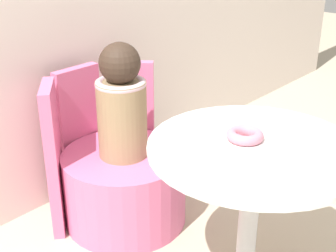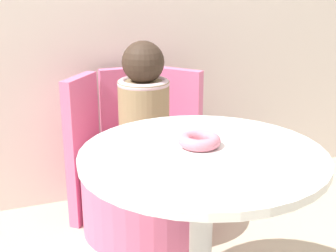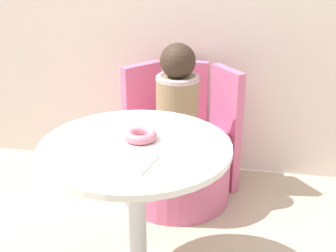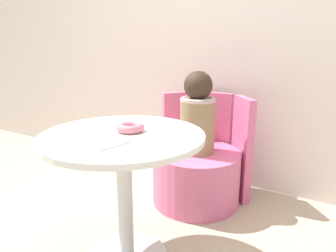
{
  "view_description": "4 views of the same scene",
  "coord_description": "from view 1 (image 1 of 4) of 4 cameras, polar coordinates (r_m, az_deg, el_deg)",
  "views": [
    {
      "loc": [
        -1.23,
        -0.73,
        1.35
      ],
      "look_at": [
        0.05,
        0.41,
        0.59
      ],
      "focal_mm": 50.0,
      "sensor_mm": 36.0,
      "label": 1
    },
    {
      "loc": [
        -0.51,
        -1.17,
        1.15
      ],
      "look_at": [
        0.07,
        0.39,
        0.6
      ],
      "focal_mm": 50.0,
      "sensor_mm": 36.0,
      "label": 2
    },
    {
      "loc": [
        0.45,
        -1.55,
        1.39
      ],
      "look_at": [
        0.09,
        0.33,
        0.59
      ],
      "focal_mm": 50.0,
      "sensor_mm": 36.0,
      "label": 3
    },
    {
      "loc": [
        0.85,
        -1.0,
        1.02
      ],
      "look_at": [
        0.04,
        0.38,
        0.6
      ],
      "focal_mm": 32.0,
      "sensor_mm": 36.0,
      "label": 4
    }
  ],
  "objects": [
    {
      "name": "tub_chair",
      "position": [
        2.26,
        -5.25,
        -7.41
      ],
      "size": [
        0.58,
        0.58,
        0.35
      ],
      "color": "#DB6693",
      "rests_on": "ground_plane"
    },
    {
      "name": "donut",
      "position": [
        1.63,
        9.35,
        -1.12
      ],
      "size": [
        0.13,
        0.13,
        0.04
      ],
      "color": "pink",
      "rests_on": "round_table"
    },
    {
      "name": "child_figure",
      "position": [
        2.07,
        -5.69,
        2.7
      ],
      "size": [
        0.23,
        0.23,
        0.52
      ],
      "color": "#937A56",
      "rests_on": "tub_chair"
    },
    {
      "name": "booth_backrest",
      "position": [
        2.34,
        -9.47,
        -1.63
      ],
      "size": [
        0.68,
        0.25,
        0.7
      ],
      "color": "#DB6693",
      "rests_on": "ground_plane"
    },
    {
      "name": "paper_napkin",
      "position": [
        1.57,
        15.29,
        -3.43
      ],
      "size": [
        0.19,
        0.19,
        0.01
      ],
      "color": "silver",
      "rests_on": "round_table"
    },
    {
      "name": "round_table",
      "position": [
        1.69,
        10.11,
        -6.98
      ],
      "size": [
        0.73,
        0.73,
        0.65
      ],
      "color": "silver",
      "rests_on": "ground_plane"
    }
  ]
}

